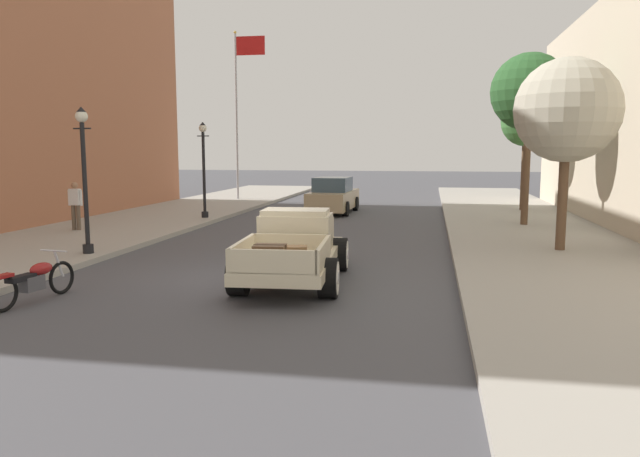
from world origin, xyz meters
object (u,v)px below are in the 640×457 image
at_px(street_tree_nearest, 567,111).
at_px(street_tree_third, 526,122).
at_px(street_lamp_far, 204,162).
at_px(hotrod_truck_cream, 295,246).
at_px(flagpole, 240,97).
at_px(car_background_tan, 333,196).
at_px(street_lamp_near, 84,169).
at_px(pedestrian_sidewalk_left, 75,203).
at_px(motorcycle_parked, 34,280).
at_px(street_tree_second, 530,93).

xyz_separation_m(street_tree_nearest, street_tree_third, (0.63, 11.34, 0.19)).
distance_m(street_lamp_far, street_tree_third, 14.44).
relative_size(hotrod_truck_cream, street_lamp_far, 1.30).
relative_size(flagpole, street_tree_nearest, 1.76).
height_order(hotrod_truck_cream, street_tree_third, street_tree_third).
height_order(hotrod_truck_cream, car_background_tan, car_background_tan).
distance_m(car_background_tan, street_lamp_near, 13.59).
bearing_deg(street_tree_third, street_lamp_near, -132.76).
bearing_deg(pedestrian_sidewalk_left, flagpole, 83.56).
distance_m(street_lamp_far, flagpole, 9.89).
relative_size(street_lamp_near, flagpole, 0.42).
bearing_deg(motorcycle_parked, street_lamp_near, 109.67).
relative_size(street_tree_nearest, street_tree_second, 0.84).
bearing_deg(street_lamp_near, street_tree_second, 34.68).
bearing_deg(street_tree_third, car_background_tan, -170.00).
distance_m(car_background_tan, street_lamp_far, 6.38).
bearing_deg(pedestrian_sidewalk_left, street_tree_third, 31.87).
bearing_deg(flagpole, street_tree_second, -33.77).
height_order(hotrod_truck_cream, flagpole, flagpole).
bearing_deg(hotrod_truck_cream, motorcycle_parked, -146.94).
distance_m(street_tree_nearest, street_tree_second, 5.79).
height_order(pedestrian_sidewalk_left, flagpole, flagpole).
bearing_deg(street_lamp_far, motorcycle_parked, -82.79).
height_order(street_lamp_near, street_lamp_far, same).
bearing_deg(street_lamp_near, hotrod_truck_cream, -14.22).
bearing_deg(street_tree_third, street_lamp_far, -157.15).
distance_m(pedestrian_sidewalk_left, street_lamp_far, 5.49).
bearing_deg(hotrod_truck_cream, street_tree_second, 57.76).
distance_m(car_background_tan, flagpole, 9.37).
bearing_deg(street_tree_third, hotrod_truck_cream, -114.35).
height_order(street_lamp_far, street_tree_third, street_tree_third).
relative_size(motorcycle_parked, pedestrian_sidewalk_left, 1.28).
height_order(pedestrian_sidewalk_left, street_lamp_near, street_lamp_near).
xyz_separation_m(car_background_tan, pedestrian_sidewalk_left, (-7.57, -8.52, 0.32)).
height_order(car_background_tan, street_lamp_near, street_lamp_near).
distance_m(hotrod_truck_cream, street_lamp_far, 11.96).
relative_size(street_lamp_near, street_lamp_far, 1.00).
bearing_deg(street_lamp_far, car_background_tan, 41.12).
bearing_deg(street_tree_second, street_tree_nearest, -88.76).
relative_size(hotrod_truck_cream, flagpole, 0.55).
xyz_separation_m(car_background_tan, street_tree_nearest, (7.94, -9.83, 3.16)).
distance_m(motorcycle_parked, pedestrian_sidewalk_left, 9.75).
distance_m(car_background_tan, pedestrian_sidewalk_left, 11.40).
relative_size(hotrod_truck_cream, street_lamp_near, 1.30).
height_order(motorcycle_parked, flagpole, flagpole).
xyz_separation_m(motorcycle_parked, street_lamp_near, (-1.58, 4.42, 1.94)).
height_order(pedestrian_sidewalk_left, street_tree_second, street_tree_second).
bearing_deg(street_tree_nearest, street_lamp_far, 155.38).
distance_m(pedestrian_sidewalk_left, street_tree_nearest, 15.82).
distance_m(motorcycle_parked, street_lamp_far, 13.30).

